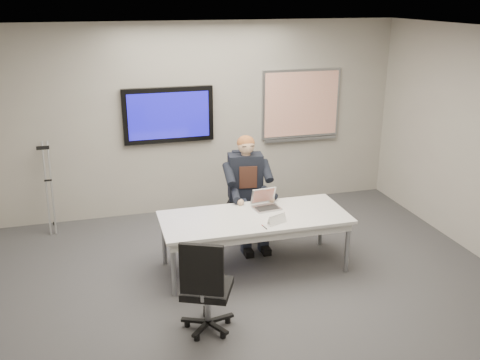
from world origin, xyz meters
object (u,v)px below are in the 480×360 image
object	(u,v)px
office_chair_far	(245,212)
laptop	(265,203)
office_chair_near	(207,303)
seated_person	(249,202)
conference_table	(254,222)

from	to	relation	value
office_chair_far	laptop	bearing A→B (deg)	-61.05
office_chair_far	office_chair_near	world-z (taller)	office_chair_far
office_chair_far	seated_person	distance (m)	0.36
conference_table	seated_person	xyz separation A→B (m)	(0.14, 0.68, -0.02)
conference_table	seated_person	size ratio (longest dim) A/B	1.54
office_chair_far	office_chair_near	size ratio (longest dim) A/B	1.03
conference_table	seated_person	bearing A→B (deg)	78.90
conference_table	office_chair_near	world-z (taller)	office_chair_near
seated_person	laptop	bearing A→B (deg)	-73.65
conference_table	laptop	xyz separation A→B (m)	(0.21, 0.23, 0.13)
office_chair_far	seated_person	xyz separation A→B (m)	(-0.02, -0.26, 0.25)
office_chair_near	seated_person	xyz separation A→B (m)	(0.96, 1.79, 0.26)
conference_table	office_chair_near	xyz separation A→B (m)	(-0.83, -1.11, -0.28)
seated_person	laptop	xyz separation A→B (m)	(0.07, -0.45, 0.16)
laptop	conference_table	bearing A→B (deg)	-139.46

